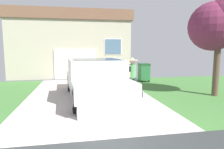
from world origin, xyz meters
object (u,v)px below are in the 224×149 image
house_with_garage (71,45)px  wheeled_trash_bin (144,72)px  person_with_hat (132,75)px  front_yard_tree (219,24)px  handbag (138,94)px  pickup_truck (95,82)px

house_with_garage → wheeled_trash_bin: house_with_garage is taller
person_with_hat → front_yard_tree: front_yard_tree is taller
handbag → house_with_garage: bearing=108.3°
house_with_garage → front_yard_tree: (6.28, -8.89, 0.72)m
house_with_garage → front_yard_tree: bearing=-54.7°
person_with_hat → house_with_garage: size_ratio=0.20×
person_with_hat → pickup_truck: bearing=-24.4°
pickup_truck → person_with_hat: size_ratio=3.33×
wheeled_trash_bin → person_with_hat: bearing=-116.7°
pickup_truck → handbag: 1.88m
front_yard_tree → wheeled_trash_bin: size_ratio=3.71×
handbag → house_with_garage: 9.35m
handbag → house_with_garage: size_ratio=0.05×
handbag → front_yard_tree: front_yard_tree is taller
pickup_truck → front_yard_tree: (5.23, -0.25, 2.36)m
pickup_truck → house_with_garage: house_with_garage is taller
person_with_hat → handbag: 0.85m
house_with_garage → wheeled_trash_bin: 6.79m
handbag → person_with_hat: bearing=135.0°
pickup_truck → front_yard_tree: bearing=172.8°
house_with_garage → wheeled_trash_bin: (4.46, -4.80, -1.76)m
pickup_truck → front_yard_tree: front_yard_tree is taller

